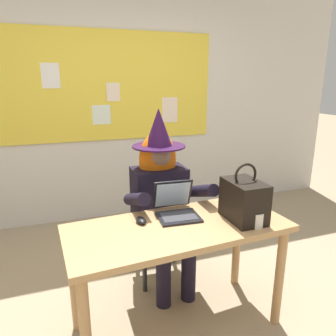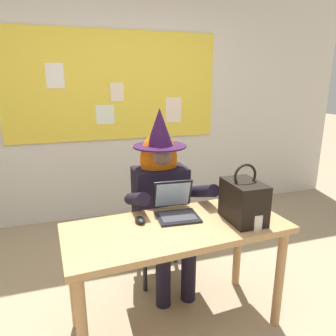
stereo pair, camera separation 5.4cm
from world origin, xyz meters
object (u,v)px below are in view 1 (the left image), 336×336
at_px(chair_at_desk, 158,219).
at_px(laptop, 176,208).
at_px(computer_mouse, 141,220).
at_px(person_costumed, 162,192).
at_px(handbag, 244,200).
at_px(coffee_mug, 257,220).
at_px(desk_main, 178,241).

bearing_deg(chair_at_desk, laptop, 0.63).
bearing_deg(chair_at_desk, computer_mouse, -23.36).
distance_m(person_costumed, handbag, 0.70).
xyz_separation_m(person_costumed, coffee_mug, (0.38, -0.72, 0.02)).
xyz_separation_m(desk_main, person_costumed, (0.07, 0.54, 0.14)).
relative_size(chair_at_desk, handbag, 2.33).
bearing_deg(desk_main, person_costumed, 82.91).
relative_size(desk_main, computer_mouse, 13.68).
distance_m(handbag, coffee_mug, 0.15).
bearing_deg(computer_mouse, desk_main, -32.44).
height_order(desk_main, chair_at_desk, chair_at_desk).
height_order(chair_at_desk, handbag, handbag).
bearing_deg(computer_mouse, handbag, -19.57).
bearing_deg(laptop, handbag, -24.80).
height_order(desk_main, laptop, laptop).
xyz_separation_m(chair_at_desk, coffee_mug, (0.37, -0.84, 0.30)).
height_order(laptop, computer_mouse, laptop).
bearing_deg(chair_at_desk, coffee_mug, 27.56).
bearing_deg(computer_mouse, coffee_mug, -28.83).
bearing_deg(person_costumed, desk_main, -8.22).
relative_size(laptop, handbag, 0.84).
xyz_separation_m(desk_main, coffee_mug, (0.44, -0.18, 0.15)).
bearing_deg(chair_at_desk, handbag, 29.92).
distance_m(desk_main, handbag, 0.49).
relative_size(person_costumed, handbag, 3.75).
bearing_deg(coffee_mug, person_costumed, 117.50).
distance_m(desk_main, person_costumed, 0.56).
bearing_deg(computer_mouse, chair_at_desk, 58.02).
bearing_deg(computer_mouse, laptop, 5.03).
height_order(chair_at_desk, computer_mouse, chair_at_desk).
height_order(desk_main, computer_mouse, computer_mouse).
relative_size(person_costumed, computer_mouse, 13.64).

